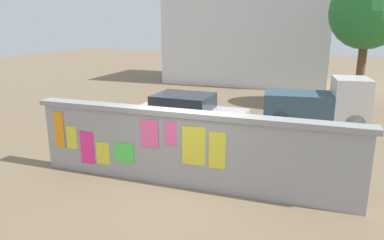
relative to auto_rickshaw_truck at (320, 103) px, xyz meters
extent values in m
plane|color=#7A664C|center=(-2.77, 1.63, -0.90)|extent=(60.00, 60.00, 0.00)
cube|color=#999999|center=(-2.77, -6.37, -0.05)|extent=(7.72, 0.30, 1.70)
cube|color=gray|center=(-2.77, -6.37, 0.86)|extent=(7.92, 0.42, 0.12)
cube|color=orange|center=(-6.25, -6.53, 0.18)|extent=(0.30, 0.02, 0.95)
cube|color=yellow|center=(-5.87, -6.53, 0.00)|extent=(0.30, 0.02, 0.60)
cube|color=#F42D8C|center=(-5.42, -6.53, -0.21)|extent=(0.40, 0.03, 0.85)
cube|color=yellow|center=(-4.97, -6.53, -0.31)|extent=(0.37, 0.02, 0.58)
cube|color=#4CD84C|center=(-4.38, -6.53, -0.22)|extent=(0.55, 0.01, 0.50)
cube|color=#F9599E|center=(-3.67, -6.53, 0.34)|extent=(0.45, 0.02, 0.67)
cube|color=#F9599E|center=(-3.14, -6.53, 0.40)|extent=(0.28, 0.02, 0.55)
cube|color=yellow|center=(-2.57, -6.53, 0.17)|extent=(0.54, 0.04, 0.90)
cube|color=yellow|center=(-2.01, -6.53, 0.13)|extent=(0.38, 0.02, 0.85)
cylinder|color=black|center=(0.99, 0.80, -0.55)|extent=(0.72, 0.30, 0.70)
cylinder|color=black|center=(1.17, -0.49, -0.55)|extent=(0.72, 0.30, 0.70)
cylinder|color=black|center=(-1.48, 0.45, -0.55)|extent=(0.72, 0.30, 0.70)
cylinder|color=black|center=(-1.30, -0.84, -0.55)|extent=(0.72, 0.30, 0.70)
cube|color=silver|center=(0.98, 0.14, 0.20)|extent=(1.40, 1.65, 1.50)
cube|color=#334C59|center=(-0.80, -0.11, -0.10)|extent=(2.59, 1.82, 0.90)
cylinder|color=black|center=(-2.89, -1.85, -0.60)|extent=(0.60, 0.20, 0.60)
cylinder|color=black|center=(-2.93, -3.31, -0.60)|extent=(0.60, 0.20, 0.60)
cylinder|color=black|center=(-5.39, -1.78, -0.60)|extent=(0.60, 0.20, 0.60)
cylinder|color=black|center=(-5.43, -3.24, -0.60)|extent=(0.60, 0.20, 0.60)
cube|color=silver|center=(-4.16, -2.55, -0.30)|extent=(3.85, 1.81, 0.60)
cube|color=#262D38|center=(-4.36, -2.54, 0.25)|extent=(1.94, 1.59, 0.50)
cylinder|color=black|center=(-0.63, -4.63, -0.60)|extent=(0.60, 0.13, 0.60)
cylinder|color=black|center=(-1.93, -4.57, -0.60)|extent=(0.60, 0.15, 0.60)
cube|color=black|center=(-1.28, -4.60, -0.32)|extent=(1.01, 0.28, 0.32)
cube|color=black|center=(-1.48, -4.59, -0.14)|extent=(0.57, 0.24, 0.10)
cube|color=#262626|center=(-0.73, -4.63, -0.05)|extent=(0.06, 0.56, 0.03)
cylinder|color=black|center=(-0.38, -2.98, -0.57)|extent=(0.65, 0.21, 0.66)
cylinder|color=black|center=(0.64, -3.26, -0.57)|extent=(0.65, 0.21, 0.66)
cube|color=black|center=(0.13, -3.12, -0.39)|extent=(0.93, 0.29, 0.06)
cylinder|color=black|center=(0.28, -3.16, -0.17)|extent=(0.04, 0.04, 0.40)
cube|color=black|center=(0.28, -3.16, 0.03)|extent=(0.21, 0.13, 0.05)
cube|color=black|center=(-0.33, -2.99, -0.02)|extent=(0.16, 0.43, 0.03)
cylinder|color=#BF6626|center=(0.80, -5.41, -0.50)|extent=(0.12, 0.12, 0.80)
cylinder|color=#BF6626|center=(0.64, -5.50, -0.50)|extent=(0.12, 0.12, 0.80)
cylinder|color=#3F994C|center=(0.72, -5.45, 0.20)|extent=(0.46, 0.46, 0.60)
sphere|color=#8C664C|center=(0.72, -5.45, 0.61)|extent=(0.22, 0.22, 0.22)
cylinder|color=brown|center=(1.52, 3.82, 0.63)|extent=(0.36, 0.36, 3.07)
sphere|color=#236C2C|center=(1.52, 3.82, 3.26)|extent=(3.13, 3.13, 3.13)
cube|color=silver|center=(-4.67, 9.88, 1.72)|extent=(9.74, 5.49, 5.24)
camera|label=1|loc=(0.08, -13.96, 2.88)|focal=34.63mm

